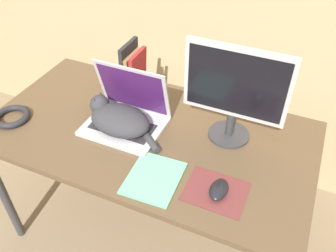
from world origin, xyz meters
The scene contains 9 objects.
desk centered at (0.00, 0.39, 0.69)m, with size 1.46×0.78×0.76m.
laptop centered at (-0.11, 0.40, 0.81)m, with size 0.35×0.27×0.28m.
cat centered at (-0.13, 0.35, 0.82)m, with size 0.39×0.21×0.13m.
external_monitor centered at (0.34, 0.51, 1.00)m, with size 0.43×0.18×0.43m.
mousepad centered at (0.39, 0.18, 0.76)m, with size 0.23×0.18×0.00m.
computer_mouse centered at (0.40, 0.18, 0.78)m, with size 0.07×0.11×0.03m.
book_row centered at (-0.21, 0.67, 0.87)m, with size 0.07×0.16×0.25m.
cable_coil centered at (-0.62, 0.21, 0.77)m, with size 0.17×0.17×0.03m.
notepad centered at (0.15, 0.15, 0.76)m, with size 0.21×0.25×0.01m.
Camera 1 is at (0.57, -0.67, 1.81)m, focal length 38.00 mm.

